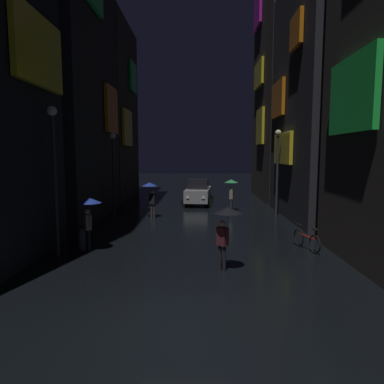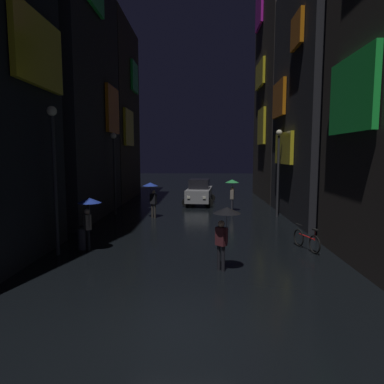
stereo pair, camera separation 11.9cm
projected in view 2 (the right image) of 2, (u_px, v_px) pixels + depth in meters
The scene contains 15 objects.
ground_plane at pixel (182, 329), 7.46m from camera, with size 120.00×120.00×0.00m, color black.
building_left_mid at pixel (64, 8), 19.63m from camera, with size 4.25×8.81×24.29m.
building_left_far at pixel (107, 113), 28.68m from camera, with size 4.25×7.94×14.44m.
building_right_mid at pixel (323, 97), 19.82m from camera, with size 4.25×8.87×14.15m.
building_right_far at pixel (287, 74), 28.30m from camera, with size 4.25×8.67×20.68m.
pedestrian_midstreet_centre_black at pixel (225, 221), 10.92m from camera, with size 0.90×0.90×2.12m.
pedestrian_near_crossing_green at pixel (232, 186), 22.51m from camera, with size 0.90×0.90×2.12m.
pedestrian_foreground_left_blue at pixel (151, 190), 20.19m from camera, with size 0.90×0.90×2.12m.
pedestrian_far_right_blue at pixel (89, 209), 13.25m from camera, with size 0.90×0.90×2.12m.
bicycle_parked_at_storefront at pixel (307, 240), 13.57m from camera, with size 0.57×1.76×0.96m.
car_distant at pixel (199, 192), 25.79m from camera, with size 2.51×4.27×1.92m.
streetlamp_right_far at pixel (278, 163), 20.34m from camera, with size 0.36×0.36×5.22m.
streetlamp_left_far at pixel (114, 163), 21.22m from camera, with size 0.36×0.36×5.09m.
streetlamp_left_near at pixel (54, 163), 12.55m from camera, with size 0.36×0.36×5.52m.
trash_bin at pixel (83, 238), 13.68m from camera, with size 0.46×0.46×0.93m.
Camera 2 is at (0.41, -7.07, 3.80)m, focal length 32.00 mm.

